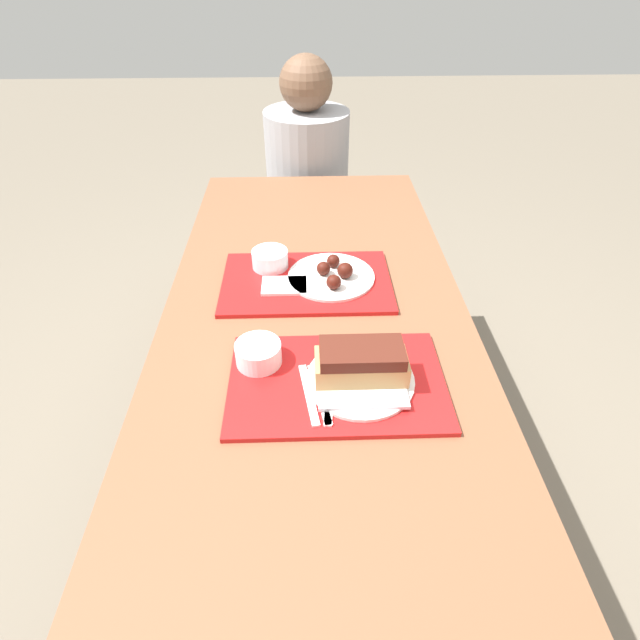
# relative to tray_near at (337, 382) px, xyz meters

# --- Properties ---
(ground_plane) EXTENTS (12.00, 12.00, 0.00)m
(ground_plane) POSITION_rel_tray_near_xyz_m (-0.04, 0.20, -0.74)
(ground_plane) COLOR #706656
(picnic_table) EXTENTS (0.77, 1.86, 0.74)m
(picnic_table) POSITION_rel_tray_near_xyz_m (-0.04, 0.20, -0.10)
(picnic_table) COLOR brown
(picnic_table) RESTS_ON ground_plane
(picnic_bench_far) EXTENTS (0.74, 0.28, 0.44)m
(picnic_bench_far) POSITION_rel_tray_near_xyz_m (-0.04, 1.35, -0.38)
(picnic_bench_far) COLOR brown
(picnic_bench_far) RESTS_ON ground_plane
(tray_near) EXTENTS (0.46, 0.30, 0.01)m
(tray_near) POSITION_rel_tray_near_xyz_m (0.00, 0.00, 0.00)
(tray_near) COLOR red
(tray_near) RESTS_ON picnic_table
(tray_far) EXTENTS (0.46, 0.30, 0.01)m
(tray_far) POSITION_rel_tray_near_xyz_m (-0.06, 0.38, 0.00)
(tray_far) COLOR red
(tray_far) RESTS_ON picnic_table
(bowl_coleslaw_near) EXTENTS (0.10, 0.10, 0.05)m
(bowl_coleslaw_near) POSITION_rel_tray_near_xyz_m (-0.17, 0.06, 0.03)
(bowl_coleslaw_near) COLOR silver
(bowl_coleslaw_near) RESTS_ON tray_near
(brisket_sandwich_plate) EXTENTS (0.23, 0.23, 0.09)m
(brisket_sandwich_plate) POSITION_rel_tray_near_xyz_m (0.05, -0.00, 0.04)
(brisket_sandwich_plate) COLOR white
(brisket_sandwich_plate) RESTS_ON tray_near
(plastic_fork_near) EXTENTS (0.05, 0.17, 0.00)m
(plastic_fork_near) POSITION_rel_tray_near_xyz_m (-0.04, -0.04, 0.01)
(plastic_fork_near) COLOR white
(plastic_fork_near) RESTS_ON tray_near
(plastic_knife_near) EXTENTS (0.04, 0.17, 0.00)m
(plastic_knife_near) POSITION_rel_tray_near_xyz_m (-0.02, -0.04, 0.01)
(plastic_knife_near) COLOR white
(plastic_knife_near) RESTS_ON tray_near
(plastic_spoon_near) EXTENTS (0.04, 0.17, 0.00)m
(plastic_spoon_near) POSITION_rel_tray_near_xyz_m (-0.06, -0.04, 0.01)
(plastic_spoon_near) COLOR white
(plastic_spoon_near) RESTS_ON tray_near
(bowl_coleslaw_far) EXTENTS (0.10, 0.10, 0.05)m
(bowl_coleslaw_far) POSITION_rel_tray_near_xyz_m (-0.16, 0.46, 0.03)
(bowl_coleslaw_far) COLOR silver
(bowl_coleslaw_far) RESTS_ON tray_far
(wings_plate_far) EXTENTS (0.24, 0.24, 0.05)m
(wings_plate_far) POSITION_rel_tray_near_xyz_m (0.01, 0.39, 0.02)
(wings_plate_far) COLOR white
(wings_plate_far) RESTS_ON tray_far
(napkin_far) EXTENTS (0.12, 0.08, 0.01)m
(napkin_far) POSITION_rel_tray_near_xyz_m (-0.12, 0.35, 0.01)
(napkin_far) COLOR white
(napkin_far) RESTS_ON tray_far
(person_seated_across) EXTENTS (0.35, 0.35, 0.69)m
(person_seated_across) POSITION_rel_tray_near_xyz_m (-0.05, 1.35, -0.02)
(person_seated_across) COLOR #9E9EA3
(person_seated_across) RESTS_ON picnic_bench_far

